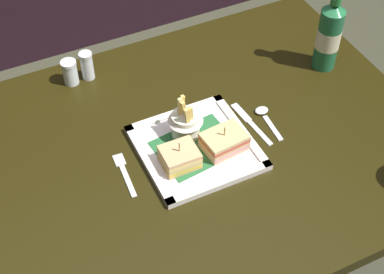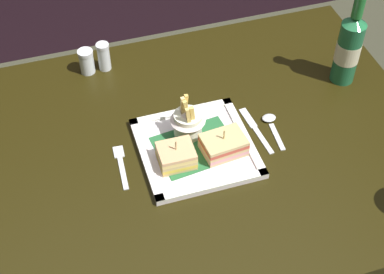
# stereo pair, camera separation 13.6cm
# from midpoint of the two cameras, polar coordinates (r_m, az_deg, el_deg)

# --- Properties ---
(dining_table) EXTENTS (1.18, 0.86, 0.77)m
(dining_table) POSITION_cam_midpoint_polar(r_m,az_deg,el_deg) (1.48, 2.27, -3.95)
(dining_table) COLOR black
(dining_table) RESTS_ON ground_plane
(square_plate) EXTENTS (0.26, 0.26, 0.02)m
(square_plate) POSITION_cam_midpoint_polar(r_m,az_deg,el_deg) (1.39, 3.21, -1.25)
(square_plate) COLOR white
(square_plate) RESTS_ON dining_table
(sandwich_half_left) EXTENTS (0.08, 0.07, 0.07)m
(sandwich_half_left) POSITION_cam_midpoint_polar(r_m,az_deg,el_deg) (1.33, 1.37, -2.00)
(sandwich_half_left) COLOR tan
(sandwich_half_left) RESTS_ON square_plate
(sandwich_half_right) EXTENTS (0.11, 0.08, 0.07)m
(sandwich_half_right) POSITION_cam_midpoint_polar(r_m,az_deg,el_deg) (1.36, 5.95, -0.92)
(sandwich_half_right) COLOR tan
(sandwich_half_right) RESTS_ON square_plate
(fries_cup) EXTENTS (0.08, 0.08, 0.11)m
(fries_cup) POSITION_cam_midpoint_polar(r_m,az_deg,el_deg) (1.38, 2.42, 1.49)
(fries_cup) COLOR silver
(fries_cup) RESTS_ON square_plate
(beer_bottle) EXTENTS (0.06, 0.06, 0.28)m
(beer_bottle) POSITION_cam_midpoint_polar(r_m,az_deg,el_deg) (1.58, 17.49, 8.24)
(beer_bottle) COLOR #1E613A
(beer_bottle) RESTS_ON dining_table
(fork) EXTENTS (0.03, 0.13, 0.00)m
(fork) POSITION_cam_midpoint_polar(r_m,az_deg,el_deg) (1.36, -4.10, -2.82)
(fork) COLOR silver
(fork) RESTS_ON dining_table
(knife) EXTENTS (0.03, 0.16, 0.00)m
(knife) POSITION_cam_midpoint_polar(r_m,az_deg,el_deg) (1.45, 8.85, 0.71)
(knife) COLOR silver
(knife) RESTS_ON dining_table
(spoon) EXTENTS (0.04, 0.12, 0.01)m
(spoon) POSITION_cam_midpoint_polar(r_m,az_deg,el_deg) (1.47, 10.35, 1.26)
(spoon) COLOR silver
(spoon) RESTS_ON dining_table
(salt_shaker) EXTENTS (0.04, 0.04, 0.07)m
(salt_shaker) POSITION_cam_midpoint_polar(r_m,az_deg,el_deg) (1.59, -7.81, 7.08)
(salt_shaker) COLOR silver
(salt_shaker) RESTS_ON dining_table
(pepper_shaker) EXTENTS (0.04, 0.04, 0.08)m
(pepper_shaker) POSITION_cam_midpoint_polar(r_m,az_deg,el_deg) (1.59, -6.15, 7.56)
(pepper_shaker) COLOR silver
(pepper_shaker) RESTS_ON dining_table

